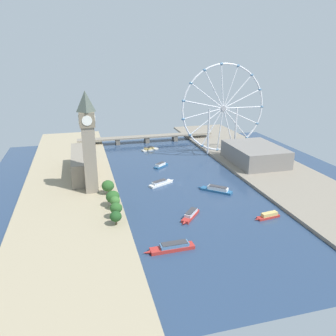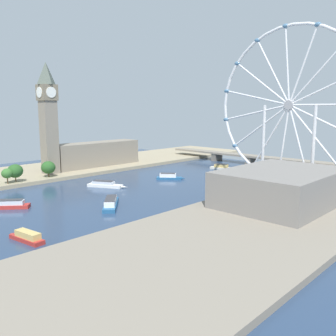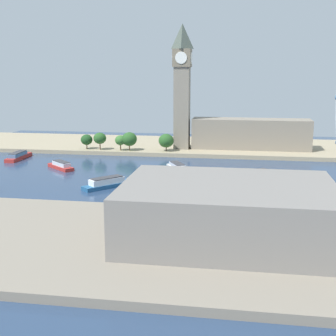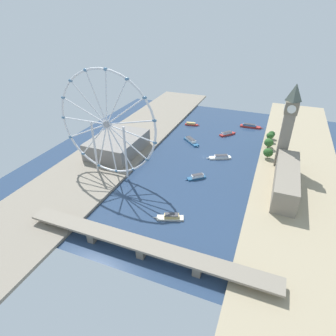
{
  "view_description": "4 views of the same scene",
  "coord_description": "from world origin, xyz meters",
  "px_view_note": "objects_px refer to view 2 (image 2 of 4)",
  "views": [
    {
      "loc": [
        -97.14,
        -315.28,
        128.66
      ],
      "look_at": [
        -5.05,
        30.6,
        6.66
      ],
      "focal_mm": 36.05,
      "sensor_mm": 36.0,
      "label": 1
    },
    {
      "loc": [
        202.89,
        -166.4,
        59.81
      ],
      "look_at": [
        -0.85,
        48.01,
        11.28
      ],
      "focal_mm": 39.23,
      "sensor_mm": 36.0,
      "label": 2
    },
    {
      "loc": [
        266.27,
        38.68,
        63.47
      ],
      "look_at": [
        2.28,
        -3.32,
        6.6
      ],
      "focal_mm": 49.17,
      "sensor_mm": 36.0,
      "label": 3
    },
    {
      "loc": [
        -75.15,
        312.36,
        166.94
      ],
      "look_at": [
        19.12,
        76.02,
        18.8
      ],
      "focal_mm": 29.89,
      "sensor_mm": 36.0,
      "label": 4
    }
  ],
  "objects_px": {
    "clock_tower": "(48,117)",
    "river_bridge": "(251,157)",
    "tour_boat_1": "(8,205)",
    "parliament_block": "(96,154)",
    "tour_boat_0": "(222,167)",
    "tour_boat_6": "(111,203)",
    "tour_boat_5": "(27,237)",
    "tour_boat_3": "(169,177)",
    "ferris_wheel": "(289,106)",
    "tour_boat_2": "(105,184)",
    "riverside_hall": "(282,187)"
  },
  "relations": [
    {
      "from": "tour_boat_3",
      "to": "tour_boat_5",
      "type": "bearing_deg",
      "value": -110.41
    },
    {
      "from": "clock_tower",
      "to": "tour_boat_6",
      "type": "distance_m",
      "value": 130.46
    },
    {
      "from": "river_bridge",
      "to": "tour_boat_6",
      "type": "height_order",
      "value": "river_bridge"
    },
    {
      "from": "clock_tower",
      "to": "tour_boat_6",
      "type": "height_order",
      "value": "clock_tower"
    },
    {
      "from": "parliament_block",
      "to": "tour_boat_1",
      "type": "bearing_deg",
      "value": -56.2
    },
    {
      "from": "ferris_wheel",
      "to": "tour_boat_2",
      "type": "bearing_deg",
      "value": -140.43
    },
    {
      "from": "clock_tower",
      "to": "tour_boat_3",
      "type": "bearing_deg",
      "value": 37.03
    },
    {
      "from": "river_bridge",
      "to": "tour_boat_2",
      "type": "height_order",
      "value": "river_bridge"
    },
    {
      "from": "tour_boat_3",
      "to": "parliament_block",
      "type": "bearing_deg",
      "value": 145.63
    },
    {
      "from": "ferris_wheel",
      "to": "tour_boat_5",
      "type": "xyz_separation_m",
      "value": [
        -36.01,
        -180.64,
        -59.19
      ]
    },
    {
      "from": "tour_boat_0",
      "to": "tour_boat_6",
      "type": "bearing_deg",
      "value": -98.71
    },
    {
      "from": "tour_boat_5",
      "to": "tour_boat_0",
      "type": "bearing_deg",
      "value": -84.94
    },
    {
      "from": "tour_boat_6",
      "to": "tour_boat_3",
      "type": "bearing_deg",
      "value": -26.04
    },
    {
      "from": "ferris_wheel",
      "to": "river_bridge",
      "type": "bearing_deg",
      "value": 132.56
    },
    {
      "from": "tour_boat_0",
      "to": "tour_boat_5",
      "type": "height_order",
      "value": "tour_boat_0"
    },
    {
      "from": "river_bridge",
      "to": "tour_boat_6",
      "type": "bearing_deg",
      "value": -82.52
    },
    {
      "from": "ferris_wheel",
      "to": "tour_boat_3",
      "type": "bearing_deg",
      "value": -161.85
    },
    {
      "from": "tour_boat_0",
      "to": "tour_boat_2",
      "type": "distance_m",
      "value": 131.74
    },
    {
      "from": "parliament_block",
      "to": "river_bridge",
      "type": "relative_size",
      "value": 0.45
    },
    {
      "from": "parliament_block",
      "to": "tour_boat_3",
      "type": "bearing_deg",
      "value": 5.74
    },
    {
      "from": "clock_tower",
      "to": "river_bridge",
      "type": "relative_size",
      "value": 0.46
    },
    {
      "from": "riverside_hall",
      "to": "tour_boat_5",
      "type": "distance_m",
      "value": 143.2
    },
    {
      "from": "clock_tower",
      "to": "river_bridge",
      "type": "height_order",
      "value": "clock_tower"
    },
    {
      "from": "clock_tower",
      "to": "tour_boat_1",
      "type": "distance_m",
      "value": 115.06
    },
    {
      "from": "ferris_wheel",
      "to": "tour_boat_2",
      "type": "xyz_separation_m",
      "value": [
        -103.88,
        -85.85,
        -59.23
      ]
    },
    {
      "from": "clock_tower",
      "to": "tour_boat_2",
      "type": "distance_m",
      "value": 86.12
    },
    {
      "from": "tour_boat_3",
      "to": "clock_tower",
      "type": "bearing_deg",
      "value": 176.92
    },
    {
      "from": "clock_tower",
      "to": "parliament_block",
      "type": "distance_m",
      "value": 66.07
    },
    {
      "from": "tour_boat_3",
      "to": "tour_boat_5",
      "type": "distance_m",
      "value": 160.49
    },
    {
      "from": "tour_boat_0",
      "to": "tour_boat_2",
      "type": "height_order",
      "value": "tour_boat_0"
    },
    {
      "from": "tour_boat_1",
      "to": "parliament_block",
      "type": "bearing_deg",
      "value": -105.42
    },
    {
      "from": "tour_boat_3",
      "to": "tour_boat_5",
      "type": "xyz_separation_m",
      "value": [
        54.09,
        -151.1,
        -0.13
      ]
    },
    {
      "from": "clock_tower",
      "to": "tour_boat_1",
      "type": "relative_size",
      "value": 3.81
    },
    {
      "from": "tour_boat_3",
      "to": "tour_boat_6",
      "type": "xyz_separation_m",
      "value": [
        34.5,
        -88.23,
        0.24
      ]
    },
    {
      "from": "riverside_hall",
      "to": "tour_boat_3",
      "type": "xyz_separation_m",
      "value": [
        -112.01,
        20.62,
        -11.17
      ]
    },
    {
      "from": "riverside_hall",
      "to": "tour_boat_5",
      "type": "height_order",
      "value": "riverside_hall"
    },
    {
      "from": "tour_boat_6",
      "to": "clock_tower",
      "type": "bearing_deg",
      "value": 30.43
    },
    {
      "from": "parliament_block",
      "to": "ferris_wheel",
      "type": "height_order",
      "value": "ferris_wheel"
    },
    {
      "from": "ferris_wheel",
      "to": "tour_boat_1",
      "type": "relative_size",
      "value": 4.61
    },
    {
      "from": "ferris_wheel",
      "to": "tour_boat_2",
      "type": "relative_size",
      "value": 3.76
    },
    {
      "from": "parliament_block",
      "to": "tour_boat_3",
      "type": "height_order",
      "value": "parliament_block"
    },
    {
      "from": "riverside_hall",
      "to": "tour_boat_1",
      "type": "bearing_deg",
      "value": -136.68
    },
    {
      "from": "tour_boat_2",
      "to": "tour_boat_6",
      "type": "distance_m",
      "value": 57.88
    },
    {
      "from": "river_bridge",
      "to": "tour_boat_3",
      "type": "xyz_separation_m",
      "value": [
        -7.18,
        -119.86,
        -5.69
      ]
    },
    {
      "from": "ferris_wheel",
      "to": "tour_boat_0",
      "type": "bearing_deg",
      "value": 152.91
    },
    {
      "from": "parliament_block",
      "to": "river_bridge",
      "type": "height_order",
      "value": "parliament_block"
    },
    {
      "from": "tour_boat_3",
      "to": "riverside_hall",
      "type": "bearing_deg",
      "value": -50.54
    },
    {
      "from": "parliament_block",
      "to": "tour_boat_2",
      "type": "xyz_separation_m",
      "value": [
        76.86,
        -47.2,
        -12.68
      ]
    },
    {
      "from": "parliament_block",
      "to": "clock_tower",
      "type": "bearing_deg",
      "value": -82.19
    },
    {
      "from": "tour_boat_1",
      "to": "tour_boat_6",
      "type": "xyz_separation_m",
      "value": [
        41.98,
        45.07,
        0.22
      ]
    }
  ]
}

